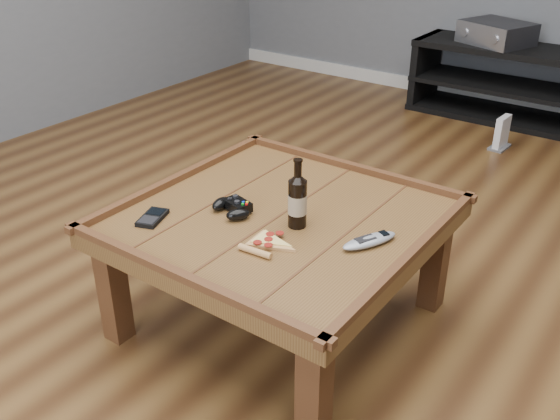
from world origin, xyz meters
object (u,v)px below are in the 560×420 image
Objects in this scene: coffee_table at (280,230)px; beer_bottle at (297,200)px; game_controller at (233,207)px; av_receiver at (496,33)px; pizza_slice at (267,243)px; game_console at (502,134)px; remote_control at (369,241)px; media_console at (517,85)px; smartphone at (152,218)px.

beer_bottle is (0.09, -0.03, 0.16)m from coffee_table.
av_receiver reaches higher than game_controller.
av_receiver reaches higher than pizza_slice.
game_console is at bearing 89.53° from beer_bottle.
pizza_slice reaches higher than game_console.
game_controller is (-0.14, -0.08, 0.08)m from coffee_table.
remote_control is at bearing -79.89° from game_console.
av_receiver is (-0.27, 2.93, 0.11)m from pizza_slice.
beer_bottle is 1.18× the size of game_console.
game_console is (0.03, 2.37, -0.36)m from pizza_slice.
coffee_table is at bearing 163.64° from beer_bottle.
beer_bottle is 2.79m from av_receiver.
media_console is 2.77m from remote_control.
av_receiver is at bearing 105.51° from game_controller.
game_controller is at bearing 26.42° from smartphone.
coffee_table is at bearing 20.36° from smartphone.
beer_bottle is at bearing 11.46° from smartphone.
smartphone is 2.53m from game_console.
game_console is (0.25, 2.27, -0.38)m from game_controller.
media_console reaches higher than coffee_table.
av_receiver is at bearing 95.80° from beer_bottle.
media_console reaches higher than game_console.
game_console is (0.11, -0.56, -0.15)m from media_console.
game_controller is at bearing -166.32° from beer_bottle.
game_controller is (-0.23, -0.06, -0.07)m from beer_bottle.
coffee_table is at bearing -153.39° from remote_control.
beer_bottle is 1.11× the size of pizza_slice.
remote_control reaches higher than smartphone.
smartphone is at bearing -119.59° from game_controller.
coffee_table is at bearing -64.96° from av_receiver.
beer_bottle is at bearing -88.18° from media_console.
beer_bottle is 2.26m from game_console.
beer_bottle is 0.25m from game_controller.
coffee_table is at bearing -88.89° from game_console.
coffee_table is 2.02× the size of av_receiver.
coffee_table is 5.02× the size of game_console.
beer_bottle reaches higher than game_controller.
beer_bottle reaches higher than coffee_table.
beer_bottle is 0.18m from pizza_slice.
game_controller is at bearing -67.99° from av_receiver.
game_controller is 0.33× the size of av_receiver.
pizza_slice is (0.08, -0.19, 0.07)m from coffee_table.
game_console is at bearing 121.67° from remote_control.
beer_bottle reaches higher than game_console.
media_console is 2.85m from game_controller.
media_console reaches higher than game_controller.
media_console is 2.94m from pizza_slice.
media_console is 9.84× the size of smartphone.
game_console is at bearing 98.21° from game_controller.
media_console is at bearing 122.60° from remote_control.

